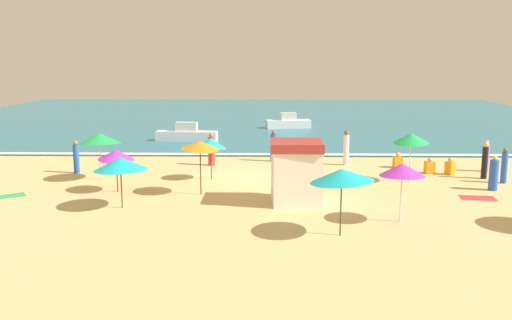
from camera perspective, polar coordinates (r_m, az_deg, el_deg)
name	(u,v)px	position (r m, az deg, el deg)	size (l,w,h in m)	color
ground_plane	(251,178)	(27.59, -0.51, -1.86)	(60.00, 60.00, 0.00)	#D8B775
ocean_water	(259,117)	(55.25, 0.34, 4.40)	(60.00, 44.00, 0.10)	teal
wave_breaker_foam	(254,154)	(33.75, -0.20, 0.60)	(57.00, 0.70, 0.01)	white
lifeguard_cabana	(296,172)	(22.77, 4.09, -1.18)	(2.08, 2.07, 2.55)	white
beach_umbrella_0	(100,138)	(27.89, -15.61, 2.12)	(2.53, 2.55, 2.36)	silver
beach_umbrella_2	(402,170)	(20.62, 14.64, -0.96)	(2.04, 2.05, 2.18)	silver
beach_umbrella_3	(411,138)	(27.37, 15.50, 2.14)	(2.26, 2.28, 2.41)	silver
beach_umbrella_4	(342,175)	(18.59, 8.71, -1.55)	(2.71, 2.69, 2.35)	#4C3823
beach_umbrella_5	(120,164)	(22.46, -13.62, -0.36)	(2.95, 2.95, 2.07)	#4C3823
beach_umbrella_6	(116,155)	(25.25, -14.04, 0.51)	(2.20, 2.21, 1.97)	#4C3823
beach_umbrella_7	(200,145)	(24.09, -5.70, 1.50)	(2.30, 2.29, 2.41)	#4C3823
beach_umbrella_8	(211,143)	(27.11, -4.61, 1.72)	(2.12, 2.13, 2.11)	#4C3823
beachgoer_0	(76,157)	(30.08, -17.81, 0.25)	(0.34, 0.34, 1.68)	blue
beachgoer_1	(346,148)	(31.14, 9.15, 1.21)	(0.38, 0.38, 1.94)	white
beachgoer_2	(450,167)	(30.01, 19.12, -0.70)	(0.55, 0.55, 0.87)	orange
beachgoer_3	(485,160)	(29.53, 22.24, -0.04)	(0.34, 0.34, 1.81)	black
beachgoer_4	(494,174)	(27.12, 23.01, -1.35)	(0.55, 0.55, 1.58)	blue
beachgoer_5	(486,157)	(31.43, 22.32, 0.30)	(0.47, 0.47, 1.64)	#D84CA5
beachgoer_6	(398,161)	(31.09, 14.21, -0.12)	(0.47, 0.47, 0.84)	orange
beachgoer_7	(429,167)	(29.98, 17.23, -0.67)	(0.48, 0.48, 0.83)	orange
beachgoer_8	(504,166)	(28.84, 23.93, -0.58)	(0.37, 0.37, 1.68)	blue
beachgoer_10	(273,147)	(31.93, 1.78, 1.36)	(0.48, 0.48, 1.77)	blue
beachgoer_11	(211,150)	(30.78, -4.56, 1.00)	(0.51, 0.51, 1.79)	red
beach_towel_0	(478,198)	(25.51, 21.62, -3.61)	(1.53, 1.01, 0.01)	red
beach_towel_1	(4,197)	(26.25, -24.23, -3.42)	(1.85, 1.62, 0.01)	green
small_boat_0	(288,123)	(46.37, 3.29, 3.81)	(3.79, 1.73, 1.25)	white
small_boat_1	(187,135)	(39.37, -7.06, 2.59)	(4.32, 1.33, 1.31)	white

